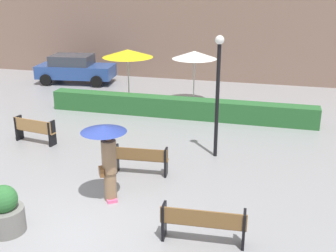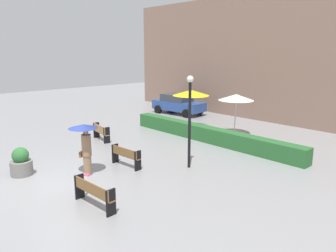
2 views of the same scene
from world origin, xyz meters
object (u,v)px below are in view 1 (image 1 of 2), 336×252
Objects in this scene: pedestrian_with_umbrella at (107,149)px; patio_umbrella_yellow at (128,53)px; bench_mid_center at (141,158)px; bench_near_right at (203,223)px; bench_far_left at (34,129)px; patio_umbrella_white at (194,55)px; planter_pot at (5,212)px; lamp_post at (218,85)px; parked_car at (75,68)px.

pedestrian_with_umbrella is 0.83× the size of patio_umbrella_yellow.
bench_near_right is at bearing -50.99° from bench_mid_center.
bench_far_left is 0.64× the size of patio_umbrella_yellow.
patio_umbrella_white reaches higher than bench_far_left.
patio_umbrella_white is at bearing 79.95° from planter_pot.
patio_umbrella_yellow is 3.02m from patio_umbrella_white.
patio_umbrella_yellow is (-5.35, 10.14, 1.82)m from bench_near_right.
lamp_post reaches higher than parked_car.
patio_umbrella_yellow reaches higher than bench_mid_center.
bench_mid_center is at bearing -54.85° from parked_car.
patio_umbrella_white is (-2.40, 10.80, 1.76)m from bench_near_right.
pedestrian_with_umbrella is at bearing 155.10° from bench_near_right.
planter_pot reaches higher than bench_mid_center.
lamp_post reaches higher than planter_pot.
bench_far_left is 9.26m from parked_car.
patio_umbrella_white is (-0.00, 7.85, 1.76)m from bench_mid_center.
bench_mid_center is 0.87× the size of bench_near_right.
parked_car reaches higher than bench_far_left.
lamp_post is at bearing 54.63° from planter_pot.
bench_mid_center is 12.59m from parked_car.
lamp_post is at bearing -71.94° from patio_umbrella_white.
bench_mid_center is 0.67× the size of patio_umbrella_white.
planter_pot reaches higher than bench_near_right.
bench_far_left is 0.37× the size of parked_car.
bench_near_right is at bearing -53.96° from parked_car.
patio_umbrella_white is at bearing 108.06° from lamp_post.
planter_pot is (-2.04, -3.64, -0.02)m from bench_mid_center.
patio_umbrella_yellow reaches higher than planter_pot.
planter_pot reaches higher than bench_far_left.
pedestrian_with_umbrella is 0.84× the size of patio_umbrella_white.
planter_pot is (2.39, -5.12, -0.02)m from bench_far_left.
lamp_post is at bearing 95.50° from bench_near_right.
bench_far_left is at bearing -124.79° from patio_umbrella_white.
bench_mid_center is at bearing 60.75° from planter_pot.
parked_car is at bearing 137.67° from lamp_post.
patio_umbrella_white is (2.95, 0.66, -0.05)m from patio_umbrella_yellow.
bench_far_left is at bearing -104.50° from patio_umbrella_yellow.
lamp_post is (1.92, 1.94, 1.88)m from bench_mid_center.
pedestrian_with_umbrella is at bearing -100.85° from bench_mid_center.
pedestrian_with_umbrella is at bearing -73.51° from patio_umbrella_yellow.
planter_pot is at bearing -119.25° from bench_mid_center.
planter_pot is at bearing -85.18° from patio_umbrella_yellow.
lamp_post is 12.50m from parked_car.
bench_far_left reaches higher than bench_near_right.
bench_near_right is 5.27m from lamp_post.
patio_umbrella_white is (-1.93, 5.91, -0.12)m from lamp_post.
bench_far_left is at bearing 147.00° from bench_near_right.
planter_pot is (-4.43, -0.69, -0.02)m from bench_near_right.
patio_umbrella_white reaches higher than parked_car.
patio_umbrella_yellow is (-4.87, 5.24, -0.07)m from lamp_post.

